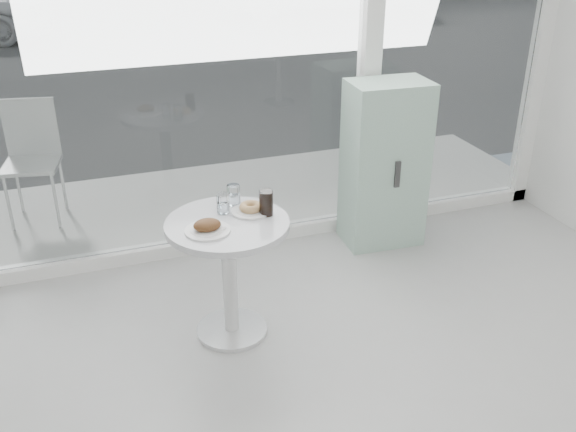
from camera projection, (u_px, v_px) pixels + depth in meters
name	position (u px, v px, depth m)	size (l,w,h in m)	color
storefront	(262.00, 17.00, 4.36)	(5.00, 0.14, 3.00)	white
main_table	(229.00, 255.00, 3.77)	(0.72, 0.72, 0.77)	silver
patio_deck	(231.00, 198.00, 5.76)	(5.60, 1.60, 0.05)	silver
street	(106.00, 8.00, 16.09)	(40.00, 24.00, 0.00)	#373737
mint_cabinet	(384.00, 165.00, 4.83)	(0.61, 0.43, 1.27)	#8AB19C
patio_chair	(32.00, 153.00, 5.14)	(0.49, 0.49, 0.97)	silver
plate_fritter	(208.00, 227.00, 3.55)	(0.26, 0.26, 0.07)	white
plate_donut	(251.00, 209.00, 3.78)	(0.23, 0.23, 0.06)	white
water_tumbler_a	(223.00, 204.00, 3.75)	(0.07, 0.07, 0.12)	white
water_tumbler_b	(234.00, 196.00, 3.85)	(0.08, 0.08, 0.13)	white
cola_glass	(266.00, 203.00, 3.72)	(0.08, 0.08, 0.16)	white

